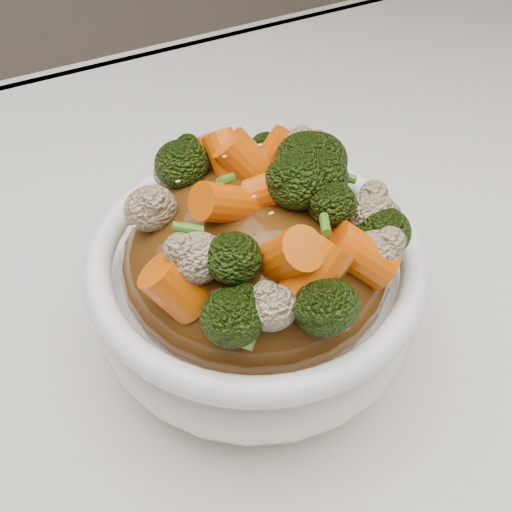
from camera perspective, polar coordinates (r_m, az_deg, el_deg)
tablecloth at (r=0.42m, az=1.82°, el=-8.76°), size 1.20×0.80×0.04m
bowl at (r=0.37m, az=0.00°, el=-3.16°), size 0.26×0.26×0.08m
sauce_base at (r=0.35m, az=0.00°, el=-0.31°), size 0.20×0.20×0.09m
carrots at (r=0.31m, az=0.00°, el=6.87°), size 0.20×0.20×0.05m
broccoli at (r=0.31m, az=0.00°, el=6.74°), size 0.20×0.20×0.04m
cauliflower at (r=0.31m, az=0.00°, el=6.48°), size 0.20×0.20×0.03m
scallions at (r=0.31m, az=0.00°, el=7.00°), size 0.15×0.15×0.02m
sesame_seeds at (r=0.31m, az=0.00°, el=7.00°), size 0.18×0.18×0.01m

